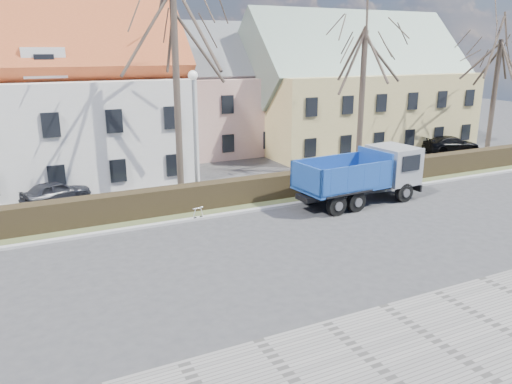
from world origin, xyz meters
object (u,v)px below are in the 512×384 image
cart_frame (194,214)px  parked_car_a (56,192)px  dump_truck (355,177)px  streetlight (195,139)px  parked_car_b (451,145)px

cart_frame → parked_car_a: parked_car_a is taller
dump_truck → streetlight: streetlight is taller
streetlight → cart_frame: bearing=-112.6°
dump_truck → parked_car_b: (14.97, 7.49, -0.80)m
streetlight → cart_frame: size_ratio=9.22×
streetlight → parked_car_a: streetlight is taller
cart_frame → parked_car_b: 24.38m
cart_frame → parked_car_a: size_ratio=0.21×
dump_truck → parked_car_b: 16.76m
dump_truck → streetlight: 8.58m
cart_frame → streetlight: bearing=67.4°
streetlight → dump_truck: bearing=-25.4°
dump_truck → cart_frame: bearing=168.6°
cart_frame → parked_car_b: size_ratio=0.17×
streetlight → parked_car_b: 23.01m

